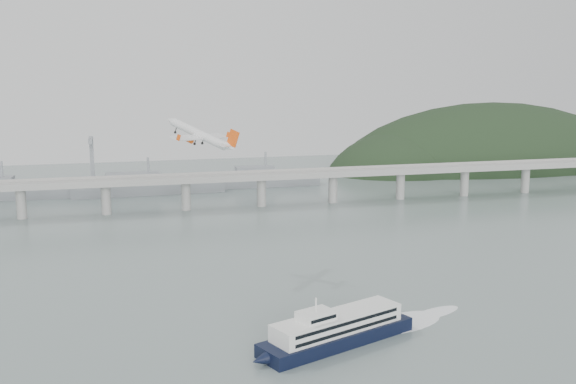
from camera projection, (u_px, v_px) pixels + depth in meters
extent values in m
plane|color=slate|center=(325.00, 311.00, 253.91)|extent=(900.00, 900.00, 0.00)
cube|color=#979895|center=(232.00, 178.00, 440.60)|extent=(800.00, 22.00, 2.20)
cube|color=#979895|center=(234.00, 177.00, 430.25)|extent=(800.00, 0.60, 1.80)
cube|color=#979895|center=(229.00, 172.00, 450.23)|extent=(800.00, 0.60, 1.80)
cylinder|color=#979895|center=(21.00, 203.00, 409.84)|extent=(6.00, 6.00, 21.00)
cylinder|color=#979895|center=(106.00, 199.00, 422.39)|extent=(6.00, 6.00, 21.00)
cylinder|color=#979895|center=(186.00, 196.00, 434.94)|extent=(6.00, 6.00, 21.00)
cylinder|color=#979895|center=(261.00, 192.00, 447.50)|extent=(6.00, 6.00, 21.00)
cylinder|color=#979895|center=(333.00, 189.00, 460.05)|extent=(6.00, 6.00, 21.00)
cylinder|color=#979895|center=(400.00, 186.00, 472.60)|extent=(6.00, 6.00, 21.00)
cylinder|color=#979895|center=(464.00, 183.00, 485.15)|extent=(6.00, 6.00, 21.00)
cylinder|color=#979895|center=(525.00, 180.00, 497.70)|extent=(6.00, 6.00, 21.00)
ellipsoid|color=black|center=(489.00, 185.00, 638.84)|extent=(320.00, 150.00, 156.00)
ellipsoid|color=black|center=(401.00, 185.00, 604.41)|extent=(140.00, 110.00, 96.00)
ellipsoid|color=black|center=(563.00, 186.00, 672.20)|extent=(220.00, 140.00, 120.00)
cube|color=gray|center=(4.00, 194.00, 472.40)|extent=(95.67, 20.15, 8.00)
cylinder|color=gray|center=(2.00, 171.00, 469.53)|extent=(1.60, 1.60, 14.00)
cube|color=gray|center=(149.00, 189.00, 492.74)|extent=(110.55, 21.43, 8.00)
cube|color=gray|center=(133.00, 178.00, 488.55)|extent=(39.01, 16.73, 8.00)
cylinder|color=gray|center=(148.00, 167.00, 489.88)|extent=(1.60, 1.60, 14.00)
cube|color=gray|center=(266.00, 181.00, 524.85)|extent=(85.00, 13.60, 8.00)
cube|color=gray|center=(255.00, 172.00, 521.28)|extent=(29.75, 11.90, 8.00)
cylinder|color=gray|center=(266.00, 161.00, 521.99)|extent=(1.60, 1.60, 14.00)
cube|color=gray|center=(92.00, 162.00, 513.13)|extent=(3.00, 3.00, 40.00)
cube|color=gray|center=(91.00, 140.00, 500.40)|extent=(3.00, 28.00, 3.00)
cube|color=black|center=(337.00, 337.00, 223.54)|extent=(58.12, 33.64, 4.57)
cone|color=black|center=(260.00, 360.00, 205.61)|extent=(6.98, 6.34, 4.57)
cube|color=white|center=(337.00, 322.00, 222.62)|extent=(48.79, 28.17, 5.71)
cube|color=black|center=(349.00, 323.00, 217.78)|extent=(40.43, 16.05, 1.14)
cube|color=black|center=(349.00, 331.00, 218.27)|extent=(40.43, 16.05, 1.14)
cube|color=black|center=(326.00, 313.00, 226.93)|extent=(40.43, 16.05, 1.14)
cube|color=black|center=(326.00, 321.00, 227.42)|extent=(40.43, 16.05, 1.14)
cube|color=white|center=(316.00, 315.00, 216.53)|extent=(13.55, 11.61, 2.97)
cube|color=black|center=(324.00, 319.00, 213.31)|extent=(9.61, 3.89, 1.14)
cylinder|color=white|center=(316.00, 305.00, 215.88)|extent=(0.74, 0.74, 4.57)
ellipsoid|color=white|center=(405.00, 322.00, 242.53)|extent=(36.61, 27.33, 0.23)
ellipsoid|color=white|center=(435.00, 313.00, 251.83)|extent=(25.95, 16.67, 0.23)
cylinder|color=white|center=(199.00, 134.00, 294.20)|extent=(22.15, 24.38, 12.94)
cone|color=white|center=(170.00, 120.00, 301.28)|extent=(6.31, 6.37, 4.98)
cone|color=white|center=(230.00, 147.00, 286.74)|extent=(7.10, 7.00, 5.32)
cube|color=white|center=(200.00, 137.00, 294.05)|extent=(28.68, 29.10, 3.79)
cube|color=white|center=(229.00, 145.00, 286.98)|extent=(11.16, 11.32, 1.94)
cube|color=#EC5010|center=(233.00, 138.00, 285.55)|extent=(5.17, 4.75, 8.00)
cylinder|color=#EC5010|center=(205.00, 138.00, 300.13)|extent=(5.12, 5.30, 3.73)
cylinder|color=black|center=(201.00, 137.00, 301.06)|extent=(2.51, 2.34, 2.42)
cube|color=white|center=(205.00, 136.00, 299.83)|extent=(2.26, 2.21, 2.04)
cylinder|color=#EC5010|center=(188.00, 139.00, 290.15)|extent=(5.12, 5.30, 3.73)
cylinder|color=black|center=(185.00, 138.00, 291.08)|extent=(2.51, 2.34, 2.42)
cube|color=white|center=(189.00, 137.00, 289.85)|extent=(2.26, 2.21, 2.04)
cylinder|color=black|center=(203.00, 141.00, 296.95)|extent=(1.17, 1.00, 2.53)
cylinder|color=black|center=(202.00, 143.00, 297.28)|extent=(1.36, 1.30, 1.48)
cylinder|color=black|center=(195.00, 141.00, 292.23)|extent=(1.17, 1.00, 2.53)
cylinder|color=black|center=(195.00, 144.00, 292.56)|extent=(1.36, 1.30, 1.48)
cylinder|color=black|center=(176.00, 130.00, 300.35)|extent=(1.17, 1.00, 2.53)
cylinder|color=black|center=(175.00, 132.00, 300.68)|extent=(1.36, 1.30, 1.48)
cube|color=#EC5010|center=(228.00, 135.00, 308.23)|extent=(1.92, 1.76, 2.94)
cube|color=#EC5010|center=(179.00, 138.00, 277.39)|extent=(1.92, 1.76, 2.94)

